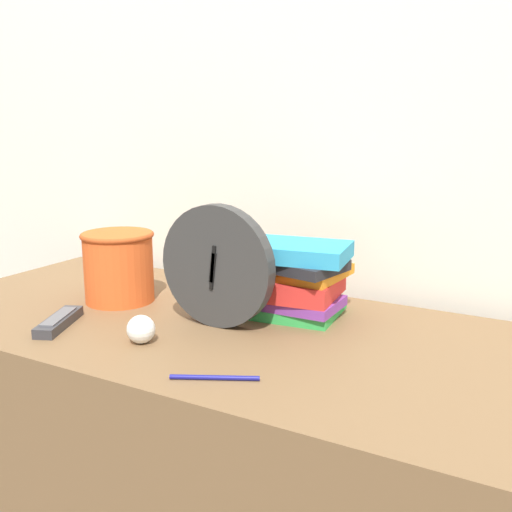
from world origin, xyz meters
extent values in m
cube|color=silver|center=(0.00, 0.70, 1.20)|extent=(6.00, 0.04, 2.40)
cube|color=brown|center=(0.00, 0.32, 0.36)|extent=(1.36, 0.63, 0.72)
cylinder|color=#333333|center=(0.03, 0.31, 0.84)|extent=(0.25, 0.03, 0.25)
cylinder|color=white|center=(0.03, 0.30, 0.84)|extent=(0.22, 0.01, 0.22)
cube|color=black|center=(0.03, 0.30, 0.84)|extent=(0.02, 0.01, 0.06)
cube|color=black|center=(0.03, 0.30, 0.84)|extent=(0.02, 0.01, 0.09)
cylinder|color=black|center=(0.03, 0.30, 0.84)|extent=(0.01, 0.00, 0.01)
cube|color=green|center=(0.13, 0.46, 0.73)|extent=(0.21, 0.19, 0.02)
cube|color=#7A3899|center=(0.12, 0.44, 0.75)|extent=(0.24, 0.14, 0.02)
cube|color=red|center=(0.14, 0.45, 0.78)|extent=(0.19, 0.19, 0.04)
cube|color=orange|center=(0.12, 0.47, 0.82)|extent=(0.22, 0.17, 0.02)
cube|color=#232328|center=(0.12, 0.44, 0.84)|extent=(0.26, 0.17, 0.02)
cube|color=#2D9ED1|center=(0.14, 0.43, 0.86)|extent=(0.25, 0.18, 0.03)
cylinder|color=#E05623|center=(-0.27, 0.34, 0.80)|extent=(0.16, 0.16, 0.16)
torus|color=#B3451C|center=(-0.27, 0.34, 0.88)|extent=(0.17, 0.17, 0.01)
cube|color=#333338|center=(-0.25, 0.15, 0.73)|extent=(0.10, 0.16, 0.02)
cube|color=#59595E|center=(-0.25, 0.15, 0.74)|extent=(0.07, 0.12, 0.00)
sphere|color=white|center=(-0.05, 0.16, 0.75)|extent=(0.05, 0.05, 0.05)
cylinder|color=navy|center=(0.16, 0.09, 0.72)|extent=(0.13, 0.07, 0.01)
camera|label=1|loc=(0.66, -0.66, 1.13)|focal=42.00mm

